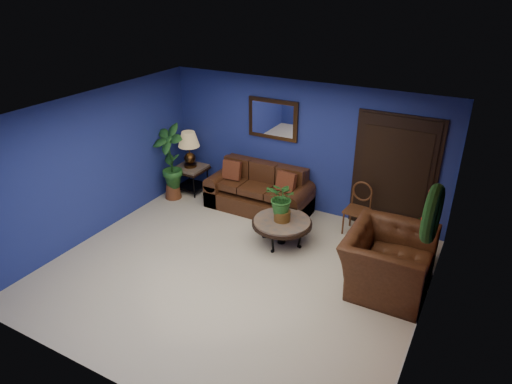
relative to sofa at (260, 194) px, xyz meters
The scene contains 18 objects.
floor 2.20m from the sofa, 72.54° to the right, with size 5.50×5.50×0.00m, color #BFB79E.
wall_back 1.23m from the sofa, 33.00° to the left, with size 5.50×0.04×2.50m, color navy.
wall_left 3.10m from the sofa, 135.29° to the right, with size 0.04×5.00×2.50m, color navy.
wall_right_brick 4.10m from the sofa, 31.39° to the right, with size 0.04×5.00×2.50m, color maroon.
ceiling 3.10m from the sofa, 72.54° to the right, with size 5.50×5.00×0.02m, color silver.
crown_molding 4.50m from the sofa, 31.61° to the right, with size 0.03×5.00×0.14m, color white.
wall_mirror 1.47m from the sofa, 82.16° to the left, with size 1.02×0.06×0.77m, color #482B13.
closet_door 2.55m from the sofa, ahead, with size 1.44×0.06×2.18m, color black.
wreath 4.15m from the sofa, 31.22° to the right, with size 0.72×0.72×0.16m, color black.
sofa is the anchor object (origin of this frame).
coffee_table 1.35m from the sofa, 46.04° to the right, with size 1.02×1.02×0.44m.
end_table 1.65m from the sofa, behind, with size 0.62×0.62×0.56m.
table_lamp 1.81m from the sofa, behind, with size 0.44×0.44×0.73m.
side_chair 1.96m from the sofa, ahead, with size 0.43×0.43×0.93m.
armchair 3.10m from the sofa, 25.13° to the right, with size 1.35×1.18×0.88m, color #432313.
coffee_plant 1.44m from the sofa, 46.04° to the right, with size 0.60×0.54×0.71m.
floor_plant 3.03m from the sofa, ahead, with size 0.38×0.31×0.83m.
tall_plant 1.94m from the sofa, 165.45° to the right, with size 0.76×0.59×1.56m.
Camera 1 is at (3.13, -5.00, 4.22)m, focal length 32.00 mm.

